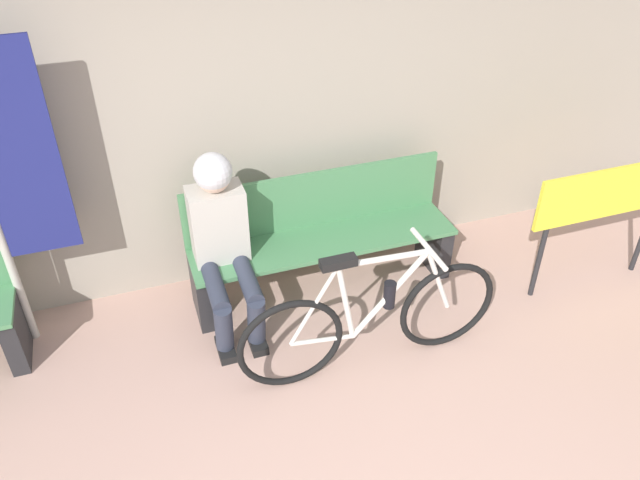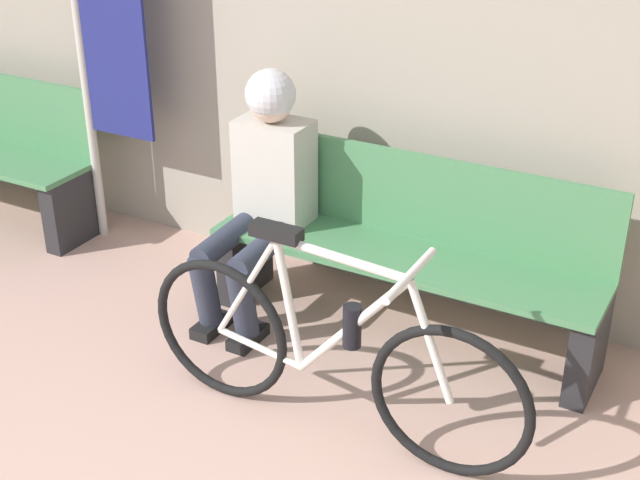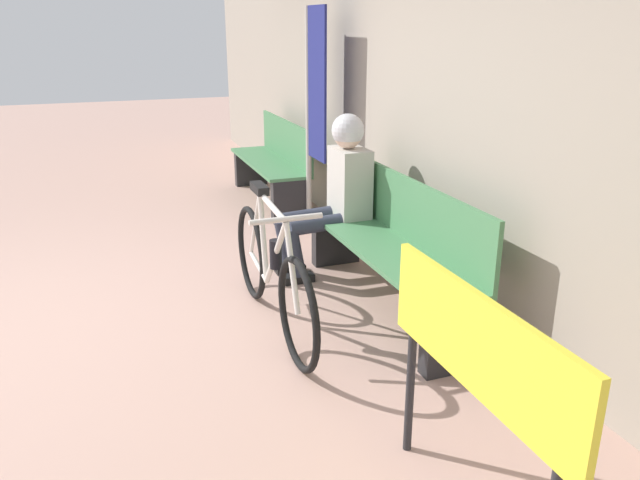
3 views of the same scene
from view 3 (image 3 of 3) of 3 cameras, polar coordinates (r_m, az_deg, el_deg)
The scene contains 8 objects.
ground_plane at distance 4.12m, azimuth -22.27°, elevation -7.51°, with size 24.00×24.00×0.00m, color tan.
storefront_wall at distance 4.28m, azimuth 9.91°, elevation 17.75°, with size 12.00×0.56×3.20m.
park_bench_near at distance 4.00m, azimuth 6.70°, elevation -0.85°, with size 1.79×0.42×0.83m.
bicycle at distance 3.70m, azimuth -4.45°, elevation -3.08°, with size 1.61×0.40×0.84m.
person_seated at distance 4.46m, azimuth 1.48°, elevation 5.05°, with size 0.34×0.65×1.16m.
park_bench_far at distance 6.44m, azimuth -4.28°, elevation 6.90°, with size 1.59×0.42×0.83m.
banner_pole at distance 5.44m, azimuth -0.53°, elevation 12.98°, with size 0.45×0.05×1.89m.
signboard at distance 2.21m, azimuth 14.09°, elevation -10.38°, with size 1.08×0.04×0.91m.
Camera 3 is at (3.72, 0.28, 1.76)m, focal length 35.00 mm.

